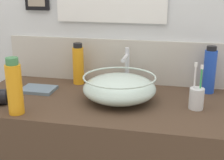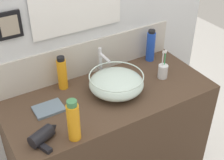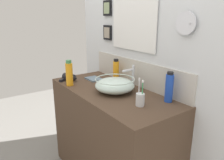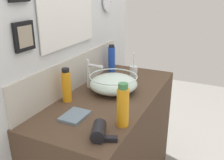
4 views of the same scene
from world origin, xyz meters
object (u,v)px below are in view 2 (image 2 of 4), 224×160
(shampoo_bottle, at_px, (73,121))
(spray_bottle, at_px, (62,73))
(faucet, at_px, (102,61))
(soap_dispenser, at_px, (151,46))
(hair_drier, at_px, (44,135))
(glass_bowl_sink, at_px, (116,83))
(toothbrush_cup, at_px, (163,71))
(hand_towel, at_px, (49,109))

(shampoo_bottle, bearing_deg, spray_bottle, 73.82)
(faucet, relative_size, soap_dispenser, 0.90)
(hair_drier, relative_size, shampoo_bottle, 0.75)
(shampoo_bottle, relative_size, spray_bottle, 1.08)
(spray_bottle, height_order, soap_dispenser, soap_dispenser)
(glass_bowl_sink, relative_size, hair_drier, 1.86)
(faucet, distance_m, shampoo_bottle, 0.58)
(glass_bowl_sink, xyz_separation_m, soap_dispenser, (0.41, 0.21, 0.05))
(glass_bowl_sink, xyz_separation_m, toothbrush_cup, (0.34, -0.02, -0.01))
(hair_drier, xyz_separation_m, soap_dispenser, (0.94, 0.38, 0.08))
(faucet, bearing_deg, hair_drier, -146.33)
(spray_bottle, bearing_deg, faucet, -4.81)
(spray_bottle, bearing_deg, hair_drier, -125.38)
(faucet, distance_m, spray_bottle, 0.27)
(hand_towel, bearing_deg, soap_dispenser, 10.96)
(hand_towel, bearing_deg, glass_bowl_sink, -5.93)
(toothbrush_cup, relative_size, shampoo_bottle, 0.86)
(faucet, height_order, hair_drier, faucet)
(faucet, height_order, soap_dispenser, soap_dispenser)
(hair_drier, bearing_deg, glass_bowl_sink, 17.82)
(hand_towel, bearing_deg, toothbrush_cup, -4.94)
(faucet, bearing_deg, shampoo_bottle, -133.15)
(glass_bowl_sink, height_order, faucet, faucet)
(hair_drier, relative_size, soap_dispenser, 0.77)
(faucet, xyz_separation_m, hand_towel, (-0.43, -0.14, -0.12))
(toothbrush_cup, bearing_deg, shampoo_bottle, -163.85)
(glass_bowl_sink, height_order, hand_towel, glass_bowl_sink)
(hair_drier, bearing_deg, shampoo_bottle, -24.74)
(faucet, relative_size, toothbrush_cup, 1.02)
(shampoo_bottle, distance_m, soap_dispenser, 0.92)
(soap_dispenser, bearing_deg, glass_bowl_sink, -153.24)
(glass_bowl_sink, bearing_deg, hand_towel, 174.07)
(hair_drier, bearing_deg, spray_bottle, 54.62)
(hair_drier, xyz_separation_m, shampoo_bottle, (0.14, -0.06, 0.08))
(soap_dispenser, relative_size, hand_towel, 1.40)
(shampoo_bottle, height_order, soap_dispenser, shampoo_bottle)
(spray_bottle, relative_size, soap_dispenser, 0.94)
(soap_dispenser, bearing_deg, shampoo_bottle, -151.15)
(faucet, bearing_deg, glass_bowl_sink, -90.00)
(hair_drier, relative_size, spray_bottle, 0.82)
(faucet, height_order, toothbrush_cup, faucet)
(spray_bottle, height_order, hand_towel, spray_bottle)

